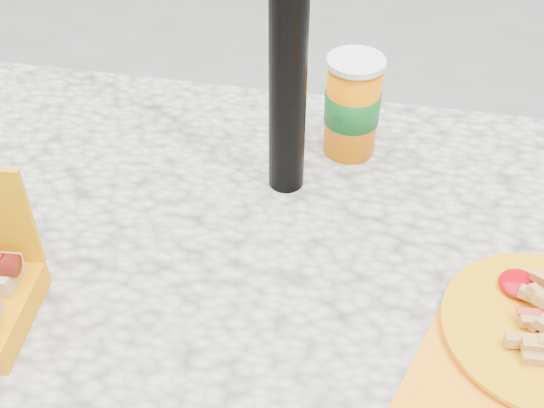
# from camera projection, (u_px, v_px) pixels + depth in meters

# --- Properties ---
(picnic_table) EXTENTS (1.20, 0.80, 0.75)m
(picnic_table) POSITION_uv_depth(u_px,v_px,m) (265.00, 315.00, 0.94)
(picnic_table) COLOR beige
(picnic_table) RESTS_ON ground
(fries_plate) EXTENTS (0.29, 0.33, 0.05)m
(fries_plate) POSITION_uv_depth(u_px,v_px,m) (542.00, 333.00, 0.77)
(fries_plate) COLOR orange
(fries_plate) RESTS_ON picnic_table
(soda_cup) EXTENTS (0.08, 0.08, 0.16)m
(soda_cup) POSITION_uv_depth(u_px,v_px,m) (352.00, 106.00, 1.00)
(soda_cup) COLOR #FF7800
(soda_cup) RESTS_ON picnic_table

